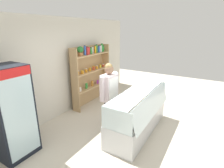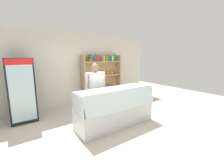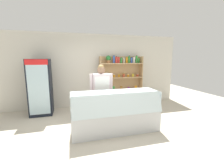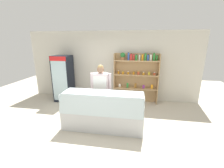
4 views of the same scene
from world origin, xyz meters
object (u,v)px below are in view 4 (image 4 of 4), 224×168
at_px(deli_display_case, 103,117).
at_px(shop_clerk, 101,86).
at_px(drinks_fridge, 63,78).
at_px(shelving_unit, 136,75).

xyz_separation_m(deli_display_case, shop_clerk, (-0.21, 0.68, 0.66)).
height_order(drinks_fridge, deli_display_case, drinks_fridge).
xyz_separation_m(shelving_unit, shop_clerk, (-1.03, -1.35, -0.11)).
bearing_deg(shop_clerk, shelving_unit, 52.59).
bearing_deg(deli_display_case, shelving_unit, 67.91).
height_order(deli_display_case, shop_clerk, shop_clerk).
relative_size(shelving_unit, shop_clerk, 1.17).
height_order(drinks_fridge, shop_clerk, drinks_fridge).
bearing_deg(shelving_unit, drinks_fridge, -174.29).
height_order(shelving_unit, deli_display_case, shelving_unit).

